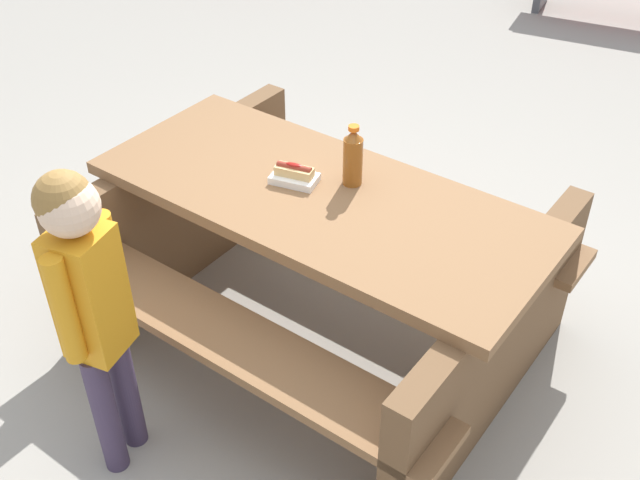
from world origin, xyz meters
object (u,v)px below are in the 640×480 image
at_px(hotdog_tray, 294,175).
at_px(child_in_coat, 89,293).
at_px(soda_bottle, 353,157).
at_px(picnic_table, 320,256).

xyz_separation_m(hotdog_tray, child_in_coat, (0.31, 0.89, 0.00)).
bearing_deg(hotdog_tray, soda_bottle, -159.64).
distance_m(soda_bottle, child_in_coat, 1.10).
distance_m(picnic_table, soda_bottle, 0.45).
bearing_deg(soda_bottle, hotdog_tray, 20.36).
bearing_deg(child_in_coat, hotdog_tray, -109.57).
bearing_deg(soda_bottle, child_in_coat, 61.38).
relative_size(hotdog_tray, child_in_coat, 0.15).
xyz_separation_m(soda_bottle, child_in_coat, (0.53, 0.96, -0.08)).
height_order(picnic_table, hotdog_tray, hotdog_tray).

